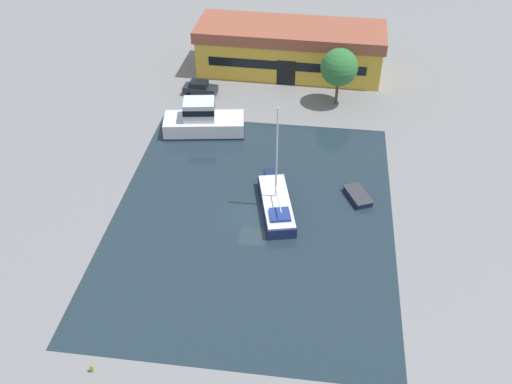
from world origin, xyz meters
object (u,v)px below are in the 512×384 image
motor_cruiser (203,121)px  parked_car (200,88)px  quay_tree_near_building (339,67)px  small_dinghy (358,196)px  warehouse_building (290,49)px  sailboat_moored (276,203)px

motor_cruiser → parked_car: bearing=5.4°
quay_tree_near_building → parked_car: (-17.13, 0.14, -3.97)m
small_dinghy → warehouse_building: bearing=83.3°
parked_car → small_dinghy: size_ratio=1.14×
sailboat_moored → small_dinghy: (7.79, 2.58, -0.35)m
sailboat_moored → small_dinghy: 8.22m
quay_tree_near_building → motor_cruiser: quay_tree_near_building is taller
motor_cruiser → small_dinghy: motor_cruiser is taller
quay_tree_near_building → small_dinghy: size_ratio=1.86×
quay_tree_near_building → parked_car: quay_tree_near_building is taller
warehouse_building → parked_car: (-10.64, -8.12, -2.30)m
warehouse_building → quay_tree_near_building: quay_tree_near_building is taller
quay_tree_near_building → small_dinghy: bearing=-82.4°
quay_tree_near_building → motor_cruiser: 17.57m
warehouse_building → motor_cruiser: warehouse_building is taller
sailboat_moored → motor_cruiser: size_ratio=1.13×
sailboat_moored → small_dinghy: bearing=5.0°
sailboat_moored → motor_cruiser: bearing=114.1°
sailboat_moored → warehouse_building: bearing=79.0°
warehouse_building → quay_tree_near_building: 10.63m
warehouse_building → small_dinghy: (8.99, -26.90, -2.85)m
warehouse_building → quay_tree_near_building: (6.49, -8.25, 1.67)m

